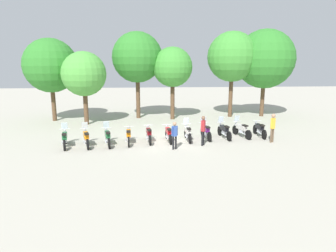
% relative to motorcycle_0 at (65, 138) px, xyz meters
% --- Properties ---
extents(ground_plane, '(80.00, 80.00, 0.00)m').
position_rel_motorcycle_0_xyz_m(ground_plane, '(6.28, 0.77, -0.52)').
color(ground_plane, '#ADA899').
extents(motorcycle_0, '(0.71, 2.16, 1.37)m').
position_rel_motorcycle_0_xyz_m(motorcycle_0, '(0.00, 0.00, 0.00)').
color(motorcycle_0, black).
rests_on(motorcycle_0, ground_plane).
extents(motorcycle_1, '(0.82, 2.13, 1.37)m').
position_rel_motorcycle_0_xyz_m(motorcycle_1, '(1.25, 0.04, 0.00)').
color(motorcycle_1, black).
rests_on(motorcycle_1, ground_plane).
extents(motorcycle_2, '(0.72, 2.16, 1.37)m').
position_rel_motorcycle_0_xyz_m(motorcycle_2, '(2.51, 0.19, 0.00)').
color(motorcycle_2, black).
rests_on(motorcycle_2, ground_plane).
extents(motorcycle_3, '(0.62, 2.19, 0.99)m').
position_rel_motorcycle_0_xyz_m(motorcycle_3, '(3.77, 0.44, -0.01)').
color(motorcycle_3, black).
rests_on(motorcycle_3, ground_plane).
extents(motorcycle_4, '(0.62, 2.19, 0.99)m').
position_rel_motorcycle_0_xyz_m(motorcycle_4, '(5.02, 0.75, -0.01)').
color(motorcycle_4, black).
rests_on(motorcycle_4, ground_plane).
extents(motorcycle_5, '(0.62, 2.19, 0.99)m').
position_rel_motorcycle_0_xyz_m(motorcycle_5, '(6.27, 0.83, -0.01)').
color(motorcycle_5, black).
rests_on(motorcycle_5, ground_plane).
extents(motorcycle_6, '(0.62, 2.19, 1.37)m').
position_rel_motorcycle_0_xyz_m(motorcycle_6, '(7.52, 0.98, 0.00)').
color(motorcycle_6, black).
rests_on(motorcycle_6, ground_plane).
extents(motorcycle_7, '(0.62, 2.19, 1.37)m').
position_rel_motorcycle_0_xyz_m(motorcycle_7, '(8.77, 1.32, 0.00)').
color(motorcycle_7, black).
rests_on(motorcycle_7, ground_plane).
extents(motorcycle_8, '(0.62, 2.18, 1.37)m').
position_rel_motorcycle_0_xyz_m(motorcycle_8, '(10.03, 1.38, 0.00)').
color(motorcycle_8, black).
rests_on(motorcycle_8, ground_plane).
extents(motorcycle_9, '(0.81, 2.13, 1.37)m').
position_rel_motorcycle_0_xyz_m(motorcycle_9, '(11.27, 1.62, 0.00)').
color(motorcycle_9, black).
rests_on(motorcycle_9, ground_plane).
extents(motorcycle_10, '(0.62, 2.19, 0.99)m').
position_rel_motorcycle_0_xyz_m(motorcycle_10, '(12.54, 1.64, -0.01)').
color(motorcycle_10, black).
rests_on(motorcycle_10, ground_plane).
extents(person_0, '(0.40, 0.28, 1.63)m').
position_rel_motorcycle_0_xyz_m(person_0, '(6.49, -1.00, 0.43)').
color(person_0, black).
rests_on(person_0, ground_plane).
extents(person_1, '(0.39, 0.33, 1.83)m').
position_rel_motorcycle_0_xyz_m(person_1, '(12.76, 0.08, 0.57)').
color(person_1, brown).
rests_on(person_1, ground_plane).
extents(person_2, '(0.34, 0.37, 1.83)m').
position_rel_motorcycle_0_xyz_m(person_2, '(8.28, -0.33, 0.57)').
color(person_2, black).
rests_on(person_2, ground_plane).
extents(tree_0, '(4.47, 4.47, 6.90)m').
position_rel_motorcycle_0_xyz_m(tree_0, '(-2.99, 8.32, 4.13)').
color(tree_0, brown).
rests_on(tree_0, ground_plane).
extents(tree_1, '(3.50, 3.50, 5.79)m').
position_rel_motorcycle_0_xyz_m(tree_1, '(0.05, 6.54, 3.51)').
color(tree_1, brown).
rests_on(tree_1, ground_plane).
extents(tree_2, '(4.38, 4.38, 7.54)m').
position_rel_motorcycle_0_xyz_m(tree_2, '(4.17, 9.10, 4.81)').
color(tree_2, brown).
rests_on(tree_2, ground_plane).
extents(tree_3, '(3.41, 3.41, 6.23)m').
position_rel_motorcycle_0_xyz_m(tree_3, '(7.18, 8.34, 3.98)').
color(tree_3, brown).
rests_on(tree_3, ground_plane).
extents(tree_4, '(4.43, 4.43, 7.62)m').
position_rel_motorcycle_0_xyz_m(tree_4, '(12.57, 9.13, 4.87)').
color(tree_4, brown).
rests_on(tree_4, ground_plane).
extents(tree_5, '(5.27, 5.27, 7.83)m').
position_rel_motorcycle_0_xyz_m(tree_5, '(15.59, 9.21, 4.67)').
color(tree_5, brown).
rests_on(tree_5, ground_plane).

